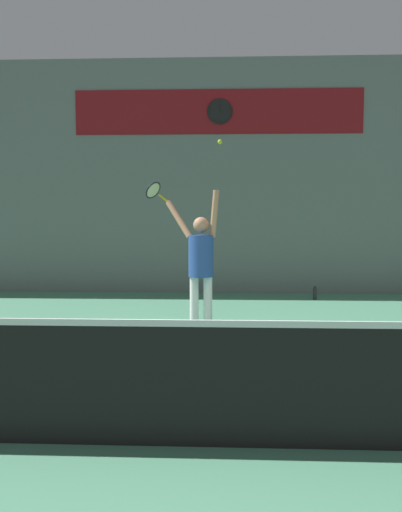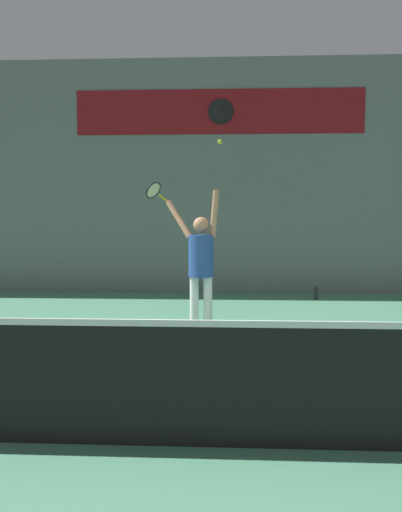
{
  "view_description": "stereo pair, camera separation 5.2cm",
  "coord_description": "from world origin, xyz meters",
  "px_view_note": "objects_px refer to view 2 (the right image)",
  "views": [
    {
      "loc": [
        0.09,
        -5.04,
        1.73
      ],
      "look_at": [
        -0.21,
        2.3,
        1.1
      ],
      "focal_mm": 35.0,
      "sensor_mm": 36.0,
      "label": 1
    },
    {
      "loc": [
        0.15,
        -5.04,
        1.73
      ],
      "look_at": [
        -0.21,
        2.3,
        1.1
      ],
      "focal_mm": 35.0,
      "sensor_mm": 36.0,
      "label": 2
    }
  ],
  "objects_px": {
    "tennis_player": "(201,259)",
    "tennis_racket": "(154,191)",
    "scoreboard_clock": "(221,111)",
    "tennis_ball": "(220,142)",
    "water_bottle": "(316,294)"
  },
  "relations": [
    {
      "from": "tennis_player",
      "to": "tennis_racket",
      "type": "bearing_deg",
      "value": 150.18
    },
    {
      "from": "scoreboard_clock",
      "to": "tennis_ball",
      "type": "distance_m",
      "value": 3.67
    },
    {
      "from": "tennis_player",
      "to": "water_bottle",
      "type": "height_order",
      "value": "tennis_player"
    },
    {
      "from": "tennis_player",
      "to": "tennis_racket",
      "type": "relative_size",
      "value": 4.91
    },
    {
      "from": "scoreboard_clock",
      "to": "tennis_ball",
      "type": "xyz_separation_m",
      "value": [
        0.02,
        -3.49,
        -1.12
      ]
    },
    {
      "from": "tennis_player",
      "to": "water_bottle",
      "type": "xyz_separation_m",
      "value": [
        2.18,
        2.64,
        -0.93
      ]
    },
    {
      "from": "tennis_racket",
      "to": "water_bottle",
      "type": "distance_m",
      "value": 4.16
    },
    {
      "from": "scoreboard_clock",
      "to": "water_bottle",
      "type": "bearing_deg",
      "value": -21.49
    },
    {
      "from": "tennis_player",
      "to": "tennis_ball",
      "type": "xyz_separation_m",
      "value": [
        0.28,
        -0.09,
        1.7
      ]
    },
    {
      "from": "tennis_ball",
      "to": "water_bottle",
      "type": "bearing_deg",
      "value": 55.16
    },
    {
      "from": "tennis_ball",
      "to": "water_bottle",
      "type": "relative_size",
      "value": 0.25
    },
    {
      "from": "tennis_player",
      "to": "tennis_ball",
      "type": "height_order",
      "value": "tennis_ball"
    },
    {
      "from": "tennis_player",
      "to": "tennis_racket",
      "type": "height_order",
      "value": "tennis_racket"
    },
    {
      "from": "scoreboard_clock",
      "to": "tennis_player",
      "type": "relative_size",
      "value": 0.26
    },
    {
      "from": "tennis_ball",
      "to": "tennis_player",
      "type": "bearing_deg",
      "value": 162.09
    }
  ]
}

